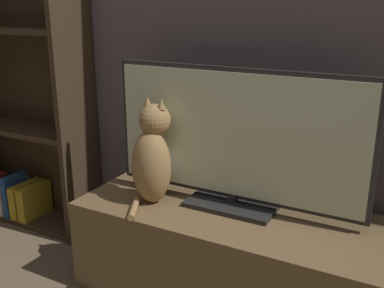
{
  "coord_description": "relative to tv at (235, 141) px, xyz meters",
  "views": [
    {
      "loc": [
        0.63,
        -0.64,
        1.23
      ],
      "look_at": [
        -0.21,
        0.91,
        0.68
      ],
      "focal_mm": 42.0,
      "sensor_mm": 36.0,
      "label": 1
    }
  ],
  "objects": [
    {
      "name": "tv_stand",
      "position": [
        0.05,
        -0.06,
        -0.49
      ],
      "size": [
        1.36,
        0.52,
        0.41
      ],
      "color": "brown",
      "rests_on": "ground_plane"
    },
    {
      "name": "tv",
      "position": [
        0.0,
        0.0,
        0.0
      ],
      "size": [
        1.09,
        0.22,
        0.58
      ],
      "color": "black",
      "rests_on": "tv_stand"
    },
    {
      "name": "cat",
      "position": [
        -0.32,
        -0.12,
        -0.09
      ],
      "size": [
        0.19,
        0.31,
        0.45
      ],
      "rotation": [
        0.0,
        0.0,
        -0.13
      ],
      "color": "#997547",
      "rests_on": "tv_stand"
    },
    {
      "name": "bookshelf",
      "position": [
        -1.33,
        0.12,
        0.04
      ],
      "size": [
        0.83,
        0.28,
        1.65
      ],
      "color": "#3D2D1E",
      "rests_on": "ground_plane"
    }
  ]
}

